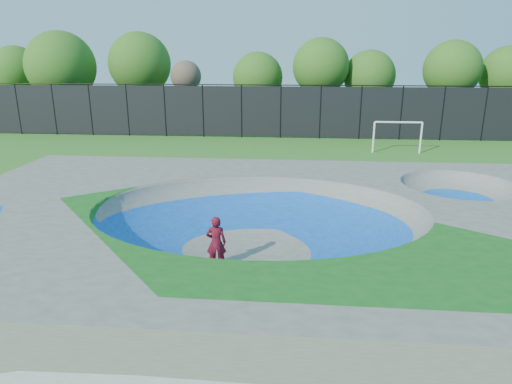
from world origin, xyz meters
TOP-DOWN VIEW (x-y plane):
  - ground at (0.00, 0.00)m, footprint 120.00×120.00m
  - skate_deck at (0.00, 0.00)m, footprint 22.00×14.00m
  - skater at (-1.19, -1.46)m, footprint 0.64×0.45m
  - skateboard at (-1.19, -1.46)m, footprint 0.81×0.37m
  - soccer_goal at (7.80, 16.15)m, footprint 3.15×0.12m
  - fence at (0.00, 21.00)m, footprint 48.09×0.09m
  - treeline at (-0.27, 25.98)m, footprint 53.58×7.43m

SIDE VIEW (x-z plane):
  - ground at x=0.00m, z-range 0.00..0.00m
  - skateboard at x=-1.19m, z-range 0.00..0.05m
  - skate_deck at x=0.00m, z-range 0.00..1.50m
  - skater at x=-1.19m, z-range 0.00..1.67m
  - soccer_goal at x=7.80m, z-range 0.40..2.48m
  - fence at x=0.00m, z-range 0.08..4.12m
  - treeline at x=-0.27m, z-range 0.91..9.14m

